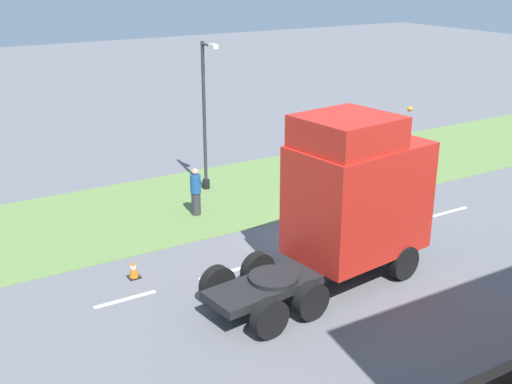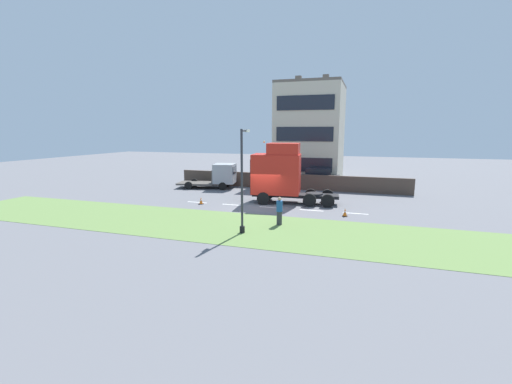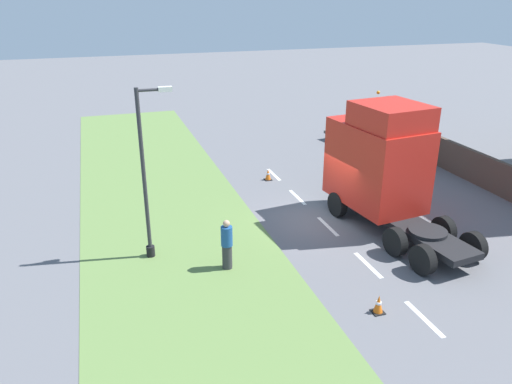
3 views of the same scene
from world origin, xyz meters
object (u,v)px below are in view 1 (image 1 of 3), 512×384
Objects in this scene: lamp_post at (206,123)px; traffic_cone_trailing at (133,269)px; lorry_cab at (352,198)px; traffic_cone_lead at (428,203)px; pedestrian at (196,192)px.

traffic_cone_trailing is (5.86, -5.46, -2.51)m from lamp_post.
lorry_cab is 12.51× the size of traffic_cone_trailing.
lorry_cab reaches higher than traffic_cone_trailing.
traffic_cone_trailing is at bearing -126.66° from lorry_cab.
lamp_post reaches higher than traffic_cone_lead.
traffic_cone_lead is (-2.61, 5.93, -2.19)m from lorry_cab.
traffic_cone_lead is (6.44, 6.02, -2.51)m from lamp_post.
traffic_cone_lead is at bearing 43.07° from lamp_post.
pedestrian is at bearing -172.50° from lorry_cab.
lamp_post reaches higher than pedestrian.
lorry_cab is 12.51× the size of traffic_cone_lead.
pedestrian is (-6.75, -1.72, -1.59)m from lorry_cab.
pedestrian is 5.27m from traffic_cone_trailing.
lamp_post reaches higher than lorry_cab.
traffic_cone_lead is at bearing 87.11° from traffic_cone_trailing.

